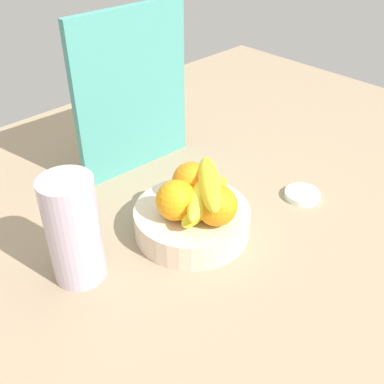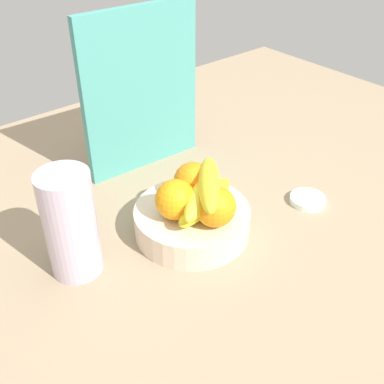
{
  "view_description": "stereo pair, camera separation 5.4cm",
  "coord_description": "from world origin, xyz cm",
  "views": [
    {
      "loc": [
        -52.03,
        -47.95,
        59.07
      ],
      "look_at": [
        -2.64,
        2.69,
        9.38
      ],
      "focal_mm": 44.34,
      "sensor_mm": 36.0,
      "label": 1
    },
    {
      "loc": [
        -48.06,
        -51.55,
        59.07
      ],
      "look_at": [
        -2.64,
        2.69,
        9.38
      ],
      "focal_mm": 44.34,
      "sensor_mm": 36.0,
      "label": 2
    }
  ],
  "objects": [
    {
      "name": "orange_front_left",
      "position": [
        -6.2,
        3.07,
        9.11
      ],
      "size": [
        7.46,
        7.46,
        7.46
      ],
      "primitive_type": "sphere",
      "color": "orange",
      "rests_on": "fruit_bowl"
    },
    {
      "name": "banana_bunch",
      "position": [
        -1.13,
        0.6,
        9.58
      ],
      "size": [
        17.81,
        15.53,
        8.4
      ],
      "color": "yellow",
      "rests_on": "fruit_bowl"
    },
    {
      "name": "thermos_tumbler",
      "position": [
        -24.37,
        8.05,
        9.77
      ],
      "size": [
        8.87,
        8.87,
        19.53
      ],
      "primitive_type": "cylinder",
      "color": "#BEAEC1",
      "rests_on": "ground_plane"
    },
    {
      "name": "orange_center",
      "position": [
        -0.02,
        5.54,
        9.11
      ],
      "size": [
        7.46,
        7.46,
        7.46
      ],
      "primitive_type": "sphere",
      "color": "orange",
      "rests_on": "fruit_bowl"
    },
    {
      "name": "ground_plane",
      "position": [
        0.0,
        0.0,
        -1.5
      ],
      "size": [
        180.0,
        140.0,
        3.0
      ],
      "primitive_type": "cube",
      "color": "gray"
    },
    {
      "name": "cutting_board",
      "position": [
        5.33,
        29.25,
        18.0
      ],
      "size": [
        28.05,
        3.14,
        36.0
      ],
      "primitive_type": "cube",
      "rotation": [
        0.0,
        0.0,
        -0.05
      ],
      "color": "teal",
      "rests_on": "ground_plane"
    },
    {
      "name": "jar_lid",
      "position": [
        22.16,
        -5.53,
        0.64
      ],
      "size": [
        7.47,
        7.47,
        1.28
      ],
      "primitive_type": "cylinder",
      "color": "white",
      "rests_on": "ground_plane"
    },
    {
      "name": "orange_front_right",
      "position": [
        -2.14,
        -3.04,
        9.11
      ],
      "size": [
        7.46,
        7.46,
        7.46
      ],
      "primitive_type": "sphere",
      "color": "orange",
      "rests_on": "fruit_bowl"
    },
    {
      "name": "fruit_bowl",
      "position": [
        -2.64,
        2.69,
        2.69
      ],
      "size": [
        22.0,
        22.0,
        5.38
      ],
      "primitive_type": "cylinder",
      "color": "beige",
      "rests_on": "ground_plane"
    }
  ]
}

